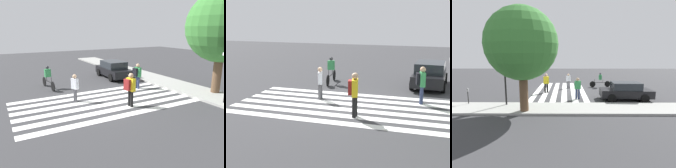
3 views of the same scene
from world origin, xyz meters
TOP-DOWN VIEW (x-y plane):
  - ground_plane at (0.00, 0.00)m, footprint 60.00×60.00m
  - sidewalk_curb at (0.00, 6.25)m, footprint 36.00×2.50m
  - crosswalk_stripes at (-0.00, 0.00)m, footprint 4.96×10.00m
  - traffic_light at (3.62, 5.44)m, footprint 0.60×0.50m
  - parking_meter at (6.45, 5.34)m, footprint 0.15×0.15m
  - street_tree at (2.03, 6.93)m, footprint 4.34×4.34m
  - pedestrian_child_with_backpack at (1.29, 0.87)m, footprint 0.55×0.49m
  - pedestrian_adult_yellow_jacket at (-1.57, 3.35)m, footprint 0.53×0.47m
  - pedestrian_adult_tall_backpack at (-0.88, -1.45)m, footprint 0.49×0.34m
  - cyclist_far_lane at (-4.50, -2.14)m, footprint 2.41×0.42m
  - car_parked_silver_sedan at (-5.43, 3.61)m, footprint 4.09×2.03m

SIDE VIEW (x-z plane):
  - ground_plane at x=0.00m, z-range 0.00..0.00m
  - crosswalk_stripes at x=0.00m, z-range 0.00..0.01m
  - sidewalk_curb at x=0.00m, z-range 0.00..0.14m
  - car_parked_silver_sedan at x=-5.43m, z-range 0.01..1.45m
  - cyclist_far_lane at x=-4.50m, z-range 0.05..1.68m
  - pedestrian_adult_tall_backpack at x=-0.88m, z-range 0.10..1.71m
  - parking_meter at x=6.45m, z-range 0.32..1.60m
  - pedestrian_adult_yellow_jacket at x=-1.57m, z-range 0.15..1.92m
  - pedestrian_child_with_backpack at x=1.29m, z-range 0.16..2.00m
  - traffic_light at x=3.62m, z-range 0.81..4.83m
  - street_tree at x=2.03m, z-range 1.01..7.43m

